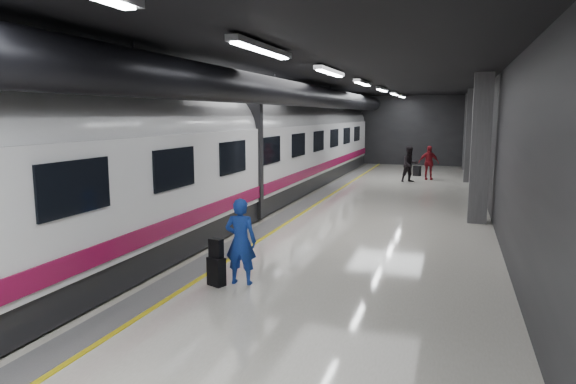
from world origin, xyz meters
The scene contains 9 objects.
ground centered at (0.00, 0.00, 0.00)m, with size 40.00×40.00×0.00m, color silver.
platform_hall centered at (-0.29, 0.96, 3.54)m, with size 10.02×40.02×4.51m.
train centered at (-3.25, 0.00, 2.07)m, with size 3.05×38.00×4.05m.
traveler_main centered at (-0.04, -5.58, 0.85)m, with size 0.62×0.41×1.69m, color #1731AF.
suitcase_main centered at (-0.45, -5.83, 0.27)m, with size 0.34×0.21×0.55m, color black.
shoulder_bag centered at (-0.46, -5.80, 0.73)m, with size 0.27×0.15×0.36m, color black.
traveler_far_a centered at (1.77, 11.08, 0.87)m, with size 0.85×0.66×1.75m, color black.
traveler_far_b centered at (2.58, 12.35, 0.86)m, with size 1.01×0.42×1.73m, color maroon.
suitcase_far centered at (1.93, 13.80, 0.27)m, with size 0.37×0.24×0.54m, color black.
Camera 1 is at (3.82, -14.48, 3.27)m, focal length 32.00 mm.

